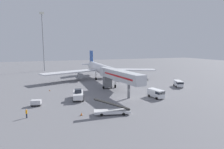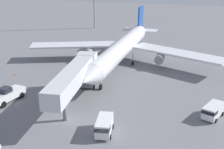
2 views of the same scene
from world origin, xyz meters
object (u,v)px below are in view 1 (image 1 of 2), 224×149
pushback_tug (78,94)px  safety_cone_alpha (81,114)px  ground_crew_worker_foreground (27,113)px  service_van_mid_right (156,93)px  baggage_cart_near_right (36,103)px  apron_light_mast (43,32)px  jet_bridge (118,76)px  service_van_far_right (178,83)px  airplane_at_gate (102,69)px  belt_loader_truck (112,111)px  safety_cone_bravo (50,90)px

pushback_tug → safety_cone_alpha: (-1.76, -12.21, -0.96)m
ground_crew_worker_foreground → service_van_mid_right: bearing=6.7°
baggage_cart_near_right → apron_light_mast: (3.90, 69.44, 20.83)m
jet_bridge → ground_crew_worker_foreground: size_ratio=12.30×
ground_crew_worker_foreground → jet_bridge: bearing=26.6°
jet_bridge → apron_light_mast: (-18.49, 64.88, 16.39)m
apron_light_mast → service_van_far_right: bearing=-57.1°
airplane_at_gate → service_van_mid_right: size_ratio=9.54×
pushback_tug → ground_crew_worker_foreground: size_ratio=4.10×
belt_loader_truck → baggage_cart_near_right: (-14.45, 11.47, -0.00)m
airplane_at_gate → belt_loader_truck: 41.29m
safety_cone_bravo → apron_light_mast: apron_light_mast is taller
airplane_at_gate → service_van_far_right: (20.13, -22.64, -3.19)m
pushback_tug → jet_bridge: bearing=10.6°
apron_light_mast → service_van_mid_right: bearing=-70.4°
service_van_mid_right → safety_cone_bravo: 32.21m
apron_light_mast → belt_loader_truck: bearing=-82.6°
service_van_mid_right → airplane_at_gate: bearing=98.9°
jet_bridge → pushback_tug: jet_bridge is taller
pushback_tug → safety_cone_alpha: size_ratio=11.38×
jet_bridge → safety_cone_alpha: (-13.92, -14.48, -4.92)m
baggage_cart_near_right → apron_light_mast: 72.60m
pushback_tug → apron_light_mast: apron_light_mast is taller
safety_cone_alpha → safety_cone_bravo: (-4.68, 24.89, -0.06)m
baggage_cart_near_right → safety_cone_alpha: (8.48, -9.92, -0.47)m
jet_bridge → baggage_cart_near_right: bearing=-168.5°
airplane_at_gate → baggage_cart_near_right: airplane_at_gate is taller
safety_cone_alpha → safety_cone_bravo: 25.32m
service_van_far_right → ground_crew_worker_foreground: service_van_far_right is taller
belt_loader_truck → safety_cone_alpha: (-5.98, 1.54, -0.47)m
apron_light_mast → safety_cone_bravo: bearing=-90.1°
airplane_at_gate → pushback_tug: 30.06m
airplane_at_gate → safety_cone_alpha: (-16.51, -38.21, -4.11)m
pushback_tug → safety_cone_alpha: pushback_tug is taller
pushback_tug → service_van_far_right: (34.88, 3.36, -0.04)m
baggage_cart_near_right → safety_cone_bravo: baggage_cart_near_right is taller
safety_cone_alpha → pushback_tug: bearing=81.8°
service_van_mid_right → baggage_cart_near_right: service_van_mid_right is taller
airplane_at_gate → service_van_far_right: airplane_at_gate is taller
airplane_at_gate → apron_light_mast: apron_light_mast is taller
pushback_tug → ground_crew_worker_foreground: pushback_tug is taller
service_van_far_right → safety_cone_alpha: 39.82m
service_van_far_right → baggage_cart_near_right: (-45.11, -5.65, -0.44)m
jet_bridge → baggage_cart_near_right: 23.28m
safety_cone_alpha → safety_cone_bravo: size_ratio=1.22×
service_van_far_right → belt_loader_truck: bearing=-150.8°
safety_cone_alpha → belt_loader_truck: bearing=-14.5°
airplane_at_gate → ground_crew_worker_foreground: bearing=-126.7°
safety_cone_bravo → airplane_at_gate: bearing=32.2°
baggage_cart_near_right → safety_cone_alpha: bearing=-49.5°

